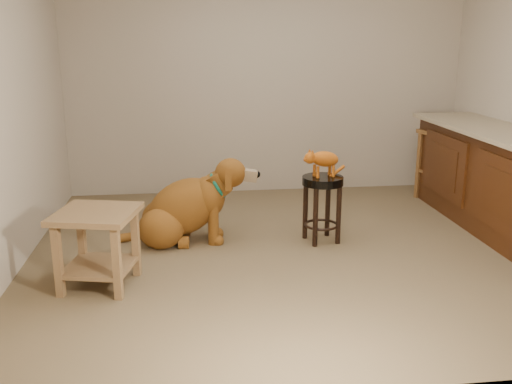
{
  "coord_description": "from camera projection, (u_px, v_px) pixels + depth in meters",
  "views": [
    {
      "loc": [
        -0.92,
        -4.46,
        1.76
      ],
      "look_at": [
        -0.34,
        0.28,
        0.45
      ],
      "focal_mm": 40.0,
      "sensor_mm": 36.0,
      "label": 1
    }
  ],
  "objects": [
    {
      "name": "side_table",
      "position": [
        97.0,
        237.0,
        4.08
      ],
      "size": [
        0.65,
        0.65,
        0.57
      ],
      "rotation": [
        0.0,
        0.0,
        -0.22
      ],
      "color": "brown",
      "rests_on": "ground"
    },
    {
      "name": "tabby_kitten",
      "position": [
        322.0,
        160.0,
        4.88
      ],
      "size": [
        0.42,
        0.22,
        0.27
      ],
      "rotation": [
        0.0,
        0.0,
        0.2
      ],
      "color": "#A95010",
      "rests_on": "padded_stool"
    },
    {
      "name": "golden_retriever",
      "position": [
        185.0,
        209.0,
        5.0
      ],
      "size": [
        1.26,
        0.63,
        0.8
      ],
      "rotation": [
        0.0,
        0.0,
        -0.05
      ],
      "color": "brown",
      "rests_on": "ground"
    },
    {
      "name": "floor",
      "position": [
        299.0,
        250.0,
        4.85
      ],
      "size": [
        4.5,
        4.0,
        0.01
      ],
      "primitive_type": "cube",
      "color": "brown",
      "rests_on": "ground"
    },
    {
      "name": "wood_stool",
      "position": [
        442.0,
        164.0,
        6.26
      ],
      "size": [
        0.53,
        0.53,
        0.78
      ],
      "rotation": [
        0.0,
        0.0,
        0.31
      ],
      "color": "brown",
      "rests_on": "ground"
    },
    {
      "name": "padded_stool",
      "position": [
        322.0,
        196.0,
        4.97
      ],
      "size": [
        0.36,
        0.36,
        0.59
      ],
      "rotation": [
        0.0,
        0.0,
        0.2
      ],
      "color": "black",
      "rests_on": "ground"
    },
    {
      "name": "cabinet_run",
      "position": [
        502.0,
        185.0,
        5.25
      ],
      "size": [
        0.7,
        2.56,
        0.94
      ],
      "color": "#3E1E0B",
      "rests_on": "ground"
    },
    {
      "name": "room_shell",
      "position": [
        304.0,
        47.0,
        4.4
      ],
      "size": [
        4.54,
        4.04,
        2.62
      ],
      "color": "#A89A87",
      "rests_on": "ground"
    }
  ]
}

